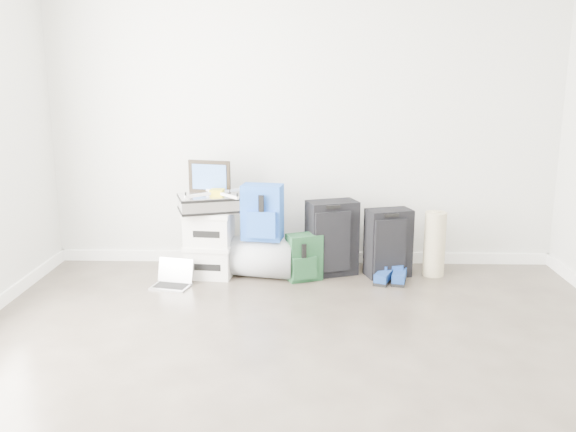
{
  "coord_description": "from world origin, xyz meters",
  "views": [
    {
      "loc": [
        0.02,
        -2.91,
        1.69
      ],
      "look_at": [
        -0.12,
        1.9,
        0.57
      ],
      "focal_mm": 38.0,
      "sensor_mm": 36.0,
      "label": 1
    }
  ],
  "objects_px": {
    "briefcase": "(208,203)",
    "duffel_bag": "(263,258)",
    "large_suitcase": "(332,238)",
    "boxes_stack": "(210,244)",
    "laptop": "(173,280)",
    "carry_on": "(388,243)"
  },
  "relations": [
    {
      "from": "large_suitcase",
      "to": "laptop",
      "type": "xyz_separation_m",
      "value": [
        -1.31,
        -0.34,
        -0.27
      ]
    },
    {
      "from": "duffel_bag",
      "to": "laptop",
      "type": "xyz_separation_m",
      "value": [
        -0.73,
        -0.25,
        -0.12
      ]
    },
    {
      "from": "carry_on",
      "to": "laptop",
      "type": "bearing_deg",
      "value": 173.31
    },
    {
      "from": "large_suitcase",
      "to": "carry_on",
      "type": "bearing_deg",
      "value": -23.05
    },
    {
      "from": "large_suitcase",
      "to": "briefcase",
      "type": "bearing_deg",
      "value": 165.47
    },
    {
      "from": "boxes_stack",
      "to": "duffel_bag",
      "type": "xyz_separation_m",
      "value": [
        0.46,
        -0.01,
        -0.12
      ]
    },
    {
      "from": "carry_on",
      "to": "laptop",
      "type": "height_order",
      "value": "carry_on"
    },
    {
      "from": "boxes_stack",
      "to": "carry_on",
      "type": "height_order",
      "value": "carry_on"
    },
    {
      "from": "briefcase",
      "to": "carry_on",
      "type": "xyz_separation_m",
      "value": [
        1.53,
        0.05,
        -0.35
      ]
    },
    {
      "from": "carry_on",
      "to": "laptop",
      "type": "distance_m",
      "value": 1.84
    },
    {
      "from": "briefcase",
      "to": "carry_on",
      "type": "relative_size",
      "value": 0.82
    },
    {
      "from": "briefcase",
      "to": "large_suitcase",
      "type": "xyz_separation_m",
      "value": [
        1.05,
        0.08,
        -0.32
      ]
    },
    {
      "from": "briefcase",
      "to": "duffel_bag",
      "type": "bearing_deg",
      "value": -18.69
    },
    {
      "from": "large_suitcase",
      "to": "carry_on",
      "type": "distance_m",
      "value": 0.48
    },
    {
      "from": "boxes_stack",
      "to": "briefcase",
      "type": "relative_size",
      "value": 1.2
    },
    {
      "from": "briefcase",
      "to": "laptop",
      "type": "bearing_deg",
      "value": -153.03
    },
    {
      "from": "duffel_bag",
      "to": "laptop",
      "type": "bearing_deg",
      "value": -147.51
    },
    {
      "from": "boxes_stack",
      "to": "large_suitcase",
      "type": "distance_m",
      "value": 1.05
    },
    {
      "from": "duffel_bag",
      "to": "large_suitcase",
      "type": "distance_m",
      "value": 0.61
    },
    {
      "from": "duffel_bag",
      "to": "carry_on",
      "type": "distance_m",
      "value": 1.08
    },
    {
      "from": "boxes_stack",
      "to": "carry_on",
      "type": "bearing_deg",
      "value": 7.59
    },
    {
      "from": "large_suitcase",
      "to": "carry_on",
      "type": "relative_size",
      "value": 1.11
    }
  ]
}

